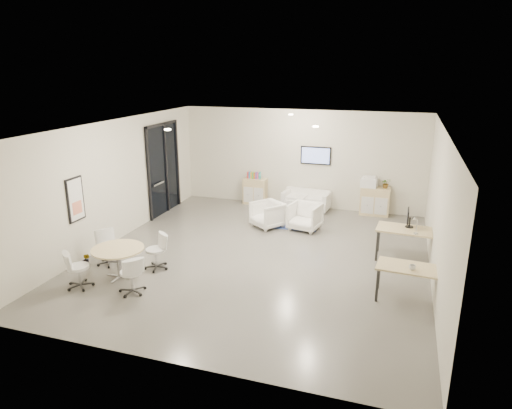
{
  "coord_description": "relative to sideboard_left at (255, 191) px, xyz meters",
  "views": [
    {
      "loc": [
        3.15,
        -9.97,
        4.5
      ],
      "look_at": [
        -0.21,
        0.4,
        1.2
      ],
      "focal_mm": 32.0,
      "sensor_mm": 36.0,
      "label": 1
    }
  ],
  "objects": [
    {
      "name": "blue_rug",
      "position": [
        1.65,
        -1.66,
        -0.43
      ],
      "size": [
        1.73,
        1.2,
        0.01
      ],
      "primitive_type": "cube",
      "rotation": [
        0.0,
        0.0,
        0.05
      ],
      "color": "navy",
      "rests_on": "room_shell"
    },
    {
      "name": "armchair_left",
      "position": [
        1.08,
        -2.14,
        -0.03
      ],
      "size": [
        1.09,
        1.08,
        0.82
      ],
      "primitive_type": "imported",
      "rotation": [
        0.0,
        0.0,
        -0.65
      ],
      "color": "white",
      "rests_on": "room_shell"
    },
    {
      "name": "desk_front",
      "position": [
        5.04,
        -5.43,
        0.19
      ],
      "size": [
        1.4,
        0.78,
        0.7
      ],
      "rotation": [
        0.0,
        0.0,
        -0.08
      ],
      "color": "tan",
      "rests_on": "room_shell"
    },
    {
      "name": "artwork",
      "position": [
        -2.47,
        -5.87,
        1.11
      ],
      "size": [
        0.05,
        0.54,
        1.04
      ],
      "color": "black",
      "rests_on": "room_shell"
    },
    {
      "name": "printer",
      "position": [
        3.75,
        -0.01,
        0.62
      ],
      "size": [
        0.53,
        0.45,
        0.35
      ],
      "rotation": [
        0.0,
        0.0,
        -0.1
      ],
      "color": "white",
      "rests_on": "sideboard_right"
    },
    {
      "name": "ceiling_spots",
      "position": [
        1.3,
        -3.44,
        2.74
      ],
      "size": [
        3.14,
        4.14,
        0.03
      ],
      "color": "#FFEAC6",
      "rests_on": "room_shell"
    },
    {
      "name": "plant_floor",
      "position": [
        -2.2,
        -6.07,
        -0.37
      ],
      "size": [
        0.2,
        0.32,
        0.14
      ],
      "primitive_type": "imported",
      "rotation": [
        0.0,
        0.0,
        0.08
      ],
      "color": "#3F7F3F",
      "rests_on": "room_shell"
    },
    {
      "name": "round_table",
      "position": [
        -1.09,
        -6.36,
        0.17
      ],
      "size": [
        1.14,
        1.14,
        0.69
      ],
      "color": "tan",
      "rests_on": "room_shell"
    },
    {
      "name": "wall_tv",
      "position": [
        2.0,
        0.19,
        1.31
      ],
      "size": [
        0.98,
        0.06,
        0.58
      ],
      "color": "black",
      "rests_on": "room_shell"
    },
    {
      "name": "monitor",
      "position": [
        4.93,
        -3.19,
        0.58
      ],
      "size": [
        0.2,
        0.5,
        0.44
      ],
      "color": "black",
      "rests_on": "desk_rear"
    },
    {
      "name": "plant_cabinet",
      "position": [
        4.26,
        0.01,
        0.58
      ],
      "size": [
        0.37,
        0.39,
        0.24
      ],
      "primitive_type": "imported",
      "rotation": [
        0.0,
        0.0,
        0.39
      ],
      "color": "#3F7F3F",
      "rests_on": "sideboard_right"
    },
    {
      "name": "books",
      "position": [
        -0.04,
        0.0,
        0.55
      ],
      "size": [
        0.45,
        0.14,
        0.22
      ],
      "color": "red",
      "rests_on": "sideboard_left"
    },
    {
      "name": "loveseat",
      "position": [
        1.81,
        -0.14,
        -0.14
      ],
      "size": [
        1.54,
        0.86,
        0.55
      ],
      "rotation": [
        0.0,
        0.0,
        -0.09
      ],
      "color": "white",
      "rests_on": "room_shell"
    },
    {
      "name": "meeting_chairs",
      "position": [
        -1.09,
        -6.36,
        -0.03
      ],
      "size": [
        2.14,
        2.14,
        0.82
      ],
      "color": "white",
      "rests_on": "room_shell"
    },
    {
      "name": "desk_rear",
      "position": [
        4.97,
        -3.34,
        0.26
      ],
      "size": [
        1.54,
        0.85,
        0.78
      ],
      "rotation": [
        0.0,
        0.0,
        -0.07
      ],
      "color": "tan",
      "rests_on": "room_shell"
    },
    {
      "name": "sideboard_right",
      "position": [
        3.97,
        -0.01,
        0.01
      ],
      "size": [
        0.89,
        0.43,
        0.89
      ],
      "color": "tan",
      "rests_on": "room_shell"
    },
    {
      "name": "armchair_right",
      "position": [
        2.16,
        -2.02,
        -0.01
      ],
      "size": [
        0.96,
        0.92,
        0.85
      ],
      "primitive_type": "imported",
      "rotation": [
        0.0,
        0.0,
        -0.19
      ],
      "color": "white",
      "rests_on": "room_shell"
    },
    {
      "name": "glass_door",
      "position": [
        -2.45,
        -1.76,
        1.06
      ],
      "size": [
        0.09,
        1.9,
        2.85
      ],
      "color": "black",
      "rests_on": "room_shell"
    },
    {
      "name": "sideboard_left",
      "position": [
        0.0,
        0.0,
        0.0
      ],
      "size": [
        0.78,
        0.41,
        0.88
      ],
      "color": "tan",
      "rests_on": "room_shell"
    },
    {
      "name": "cup",
      "position": [
        5.04,
        -5.56,
        0.33
      ],
      "size": [
        0.15,
        0.14,
        0.13
      ],
      "primitive_type": "imported",
      "rotation": [
        0.0,
        0.0,
        0.32
      ],
      "color": "white",
      "rests_on": "desk_front"
    },
    {
      "name": "room_shell",
      "position": [
        1.5,
        -4.27,
        1.16
      ],
      "size": [
        9.6,
        10.6,
        4.8
      ],
      "color": "#5D5B55",
      "rests_on": "ground"
    }
  ]
}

